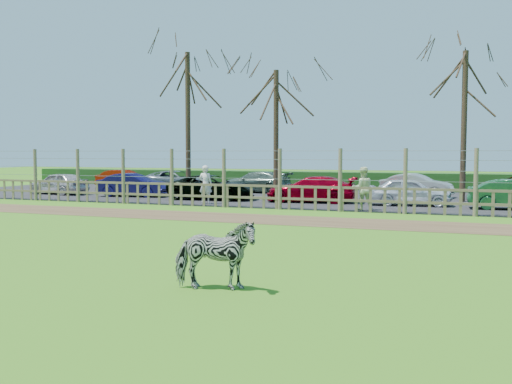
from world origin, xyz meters
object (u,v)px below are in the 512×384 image
(car_2, at_px, (212,187))
(car_4, at_px, (410,192))
(tree_left, at_px, (188,89))
(car_8, at_px, (176,181))
(visitor_b, at_px, (363,188))
(zebra, at_px, (215,255))
(car_3, at_px, (311,189))
(car_1, at_px, (133,185))
(visitor_a, at_px, (206,185))
(car_9, at_px, (255,182))
(tree_right, at_px, (465,89))
(car_7, at_px, (124,179))
(car_11, at_px, (416,185))
(tree_mid, at_px, (276,103))
(car_0, at_px, (59,183))

(car_2, height_order, car_4, same)
(tree_left, height_order, car_8, tree_left)
(tree_left, height_order, visitor_b, tree_left)
(zebra, height_order, car_3, car_3)
(zebra, height_order, car_1, car_1)
(car_8, bearing_deg, visitor_a, -139.74)
(visitor_b, distance_m, car_2, 8.18)
(car_8, bearing_deg, car_4, -105.88)
(car_9, bearing_deg, visitor_a, 5.04)
(tree_right, height_order, car_4, tree_right)
(car_7, distance_m, car_9, 8.80)
(zebra, xyz_separation_m, car_8, (-12.45, 21.73, 0.03))
(car_11, bearing_deg, tree_right, -125.88)
(tree_left, distance_m, tree_mid, 4.67)
(visitor_b, xyz_separation_m, car_7, (-16.30, 7.88, -0.26))
(visitor_a, distance_m, car_7, 11.94)
(car_0, bearing_deg, car_4, 97.32)
(tree_left, xyz_separation_m, car_4, (11.39, -1.31, -4.98))
(car_0, bearing_deg, car_2, 96.02)
(tree_mid, distance_m, car_0, 12.78)
(car_1, xyz_separation_m, car_9, (4.93, 5.03, 0.00))
(car_4, height_order, car_9, same)
(tree_mid, bearing_deg, visitor_a, -110.67)
(car_7, bearing_deg, car_0, 172.71)
(tree_right, relative_size, zebra, 5.12)
(car_7, bearing_deg, car_3, -108.45)
(car_9, bearing_deg, tree_right, 79.76)
(car_7, distance_m, car_8, 3.77)
(zebra, relative_size, car_2, 0.33)
(visitor_b, relative_size, car_7, 0.47)
(visitor_b, bearing_deg, car_8, -51.40)
(zebra, distance_m, car_3, 16.96)
(tree_right, distance_m, car_7, 20.66)
(car_8, distance_m, car_11, 13.99)
(tree_right, bearing_deg, car_0, -172.74)
(zebra, height_order, visitor_a, visitor_a)
(car_0, bearing_deg, tree_mid, 108.10)
(car_4, distance_m, car_9, 10.46)
(visitor_a, xyz_separation_m, visitor_b, (7.06, -0.32, 0.00))
(car_1, bearing_deg, car_11, -78.04)
(tree_right, distance_m, car_11, 5.56)
(tree_mid, relative_size, car_0, 1.94)
(car_3, bearing_deg, tree_mid, -136.94)
(car_0, relative_size, car_7, 0.97)
(car_1, xyz_separation_m, car_11, (13.88, 4.82, 0.00))
(car_2, bearing_deg, visitor_a, -165.82)
(car_2, bearing_deg, car_3, -91.00)
(tree_left, xyz_separation_m, car_0, (-7.37, -1.16, -4.98))
(tree_mid, bearing_deg, car_9, 127.44)
(tree_mid, relative_size, car_11, 1.87)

